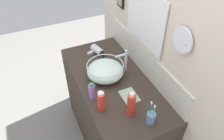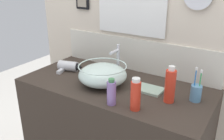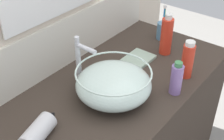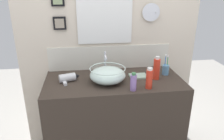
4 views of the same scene
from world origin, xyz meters
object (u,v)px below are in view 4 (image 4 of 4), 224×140
object	(u,v)px
hair_drier	(69,78)
spray_bottle	(133,82)
faucet	(105,62)
hand_towel	(138,76)
toothbrush_cup	(166,70)
soap_dispenser	(149,78)
glass_bowl_sink	(108,75)
lotion_bottle	(157,69)

from	to	relation	value
hair_drier	spray_bottle	world-z (taller)	spray_bottle
hair_drier	spray_bottle	size ratio (longest dim) A/B	1.27
faucet	hand_towel	bearing A→B (deg)	-19.12
toothbrush_cup	soap_dispenser	distance (m)	0.38
faucet	soap_dispenser	world-z (taller)	faucet
toothbrush_cup	hand_towel	bearing A→B (deg)	-175.24
faucet	spray_bottle	xyz separation A→B (m)	(0.20, -0.39, -0.06)
hair_drier	toothbrush_cup	xyz separation A→B (m)	(0.95, 0.04, 0.02)
glass_bowl_sink	toothbrush_cup	size ratio (longest dim) A/B	1.54
hair_drier	soap_dispenser	xyz separation A→B (m)	(0.69, -0.24, 0.06)
spray_bottle	hair_drier	bearing A→B (deg)	154.35
faucet	hand_towel	distance (m)	0.35
faucet	hand_towel	world-z (taller)	faucet
hair_drier	glass_bowl_sink	bearing A→B (deg)	-10.89
hair_drier	spray_bottle	distance (m)	0.61
faucet	soap_dispenser	size ratio (longest dim) A/B	1.23
faucet	lotion_bottle	distance (m)	0.50
glass_bowl_sink	hand_towel	size ratio (longest dim) A/B	1.95
lotion_bottle	soap_dispenser	bearing A→B (deg)	-124.23
glass_bowl_sink	lotion_bottle	world-z (taller)	lotion_bottle
lotion_bottle	hand_towel	size ratio (longest dim) A/B	1.33
spray_bottle	hand_towel	world-z (taller)	spray_bottle
hair_drier	soap_dispenser	size ratio (longest dim) A/B	1.07
soap_dispenser	lotion_bottle	distance (m)	0.23
faucet	glass_bowl_sink	bearing A→B (deg)	-90.00
lotion_bottle	hand_towel	bearing A→B (deg)	155.67
soap_dispenser	hand_towel	bearing A→B (deg)	96.42
toothbrush_cup	spray_bottle	world-z (taller)	toothbrush_cup
faucet	hair_drier	distance (m)	0.39
hair_drier	faucet	bearing A→B (deg)	18.81
hair_drier	toothbrush_cup	bearing A→B (deg)	2.24
hair_drier	spray_bottle	bearing A→B (deg)	-25.65
hair_drier	lotion_bottle	world-z (taller)	lotion_bottle
hair_drier	hand_towel	xyz separation A→B (m)	(0.67, 0.01, -0.03)
glass_bowl_sink	spray_bottle	bearing A→B (deg)	-45.07
toothbrush_cup	hand_towel	xyz separation A→B (m)	(-0.28, -0.02, -0.04)
soap_dispenser	spray_bottle	size ratio (longest dim) A/B	1.18
glass_bowl_sink	hair_drier	distance (m)	0.36
glass_bowl_sink	hand_towel	xyz separation A→B (m)	(0.31, 0.08, -0.06)
toothbrush_cup	lotion_bottle	xyz separation A→B (m)	(-0.13, -0.09, 0.05)
lotion_bottle	hand_towel	world-z (taller)	lotion_bottle
glass_bowl_sink	hand_towel	bearing A→B (deg)	14.77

